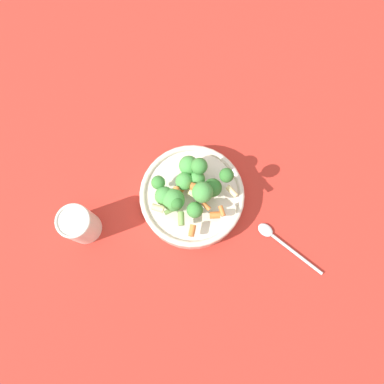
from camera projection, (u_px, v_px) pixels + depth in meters
name	position (u px, v px, depth m)	size (l,w,h in m)	color
ground_plane	(192.00, 199.00, 0.86)	(3.00, 3.00, 0.00)	#B72D23
bowl	(192.00, 196.00, 0.83)	(0.23, 0.23, 0.05)	beige
pasta_salad	(189.00, 188.00, 0.77)	(0.18, 0.16, 0.08)	#8CB766
cup	(79.00, 224.00, 0.79)	(0.07, 0.07, 0.10)	silver
spoon	(278.00, 240.00, 0.83)	(0.10, 0.15, 0.01)	silver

